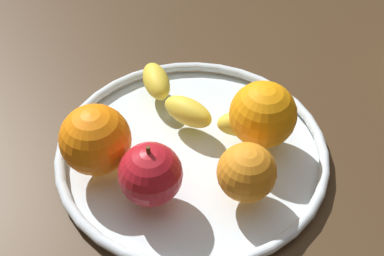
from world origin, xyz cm
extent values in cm
cube|color=#3F2C1A|center=(0.00, 0.00, -2.00)|extent=(127.13, 127.13, 4.00)
cylinder|color=silver|center=(0.00, 0.00, 0.30)|extent=(31.19, 31.19, 0.60)
torus|color=silver|center=(0.00, 0.00, 1.20)|extent=(32.49, 32.49, 1.20)
ellipsoid|color=yellow|center=(-6.94, 8.40, 3.43)|extent=(6.25, 7.37, 3.26)
ellipsoid|color=yellow|center=(-1.50, 3.88, 3.43)|extent=(7.37, 5.40, 3.26)
ellipsoid|color=yellow|center=(5.57, 3.65, 3.43)|extent=(7.31, 5.06, 3.26)
ellipsoid|color=brown|center=(8.43, 4.53, 3.43)|extent=(2.58, 2.77, 2.28)
sphere|color=red|center=(-2.42, -8.00, 5.22)|extent=(6.85, 6.85, 6.85)
cylinder|color=#593819|center=(-2.42, -8.00, 8.85)|extent=(0.44, 0.44, 1.20)
sphere|color=orange|center=(7.59, 3.22, 5.73)|extent=(7.86, 7.86, 7.86)
sphere|color=orange|center=(-9.57, -5.28, 5.78)|extent=(7.95, 7.95, 7.95)
sphere|color=orange|center=(7.23, -5.08, 5.00)|extent=(6.40, 6.40, 6.40)
camera|label=1|loc=(10.15, -39.81, 46.87)|focal=48.12mm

